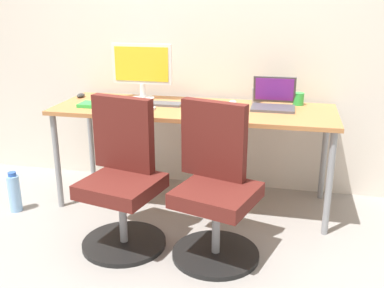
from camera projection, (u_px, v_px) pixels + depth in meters
The scene contains 16 objects.
ground_plane at pixel (193, 202), 3.51m from camera, with size 5.28×5.28×0.00m, color gray.
back_wall at pixel (205, 28), 3.50m from camera, with size 4.40×0.04×2.60m, color silver.
desk at pixel (193, 115), 3.29m from camera, with size 2.05×0.69×0.76m.
office_chair_left at pixel (123, 181), 2.83m from camera, with size 0.54×0.54×0.94m.
office_chair_right at pixel (215, 189), 2.70m from camera, with size 0.55×0.55×0.94m.
water_bottle_on_floor at pixel (14, 193), 3.32m from camera, with size 0.09×0.09×0.31m.
desktop_monitor at pixel (142, 67), 3.48m from camera, with size 0.48×0.18×0.43m.
open_laptop at pixel (273, 100), 3.25m from camera, with size 0.31×0.29×0.22m.
keyboard_by_monitor at pixel (131, 108), 3.21m from camera, with size 0.34×0.12×0.02m, color silver.
keyboard_by_laptop at pixel (159, 104), 3.35m from camera, with size 0.34×0.12×0.02m, color #515156.
mouse_by_monitor at pixel (81, 95), 3.60m from camera, with size 0.06×0.10×0.03m, color #2D2D2D.
mouse_by_laptop at pixel (233, 102), 3.36m from camera, with size 0.06×0.10×0.03m, color silver.
coffee_mug at pixel (298, 99), 3.34m from camera, with size 0.08×0.08×0.09m, color green.
pen_cup at pixel (257, 95), 3.43m from camera, with size 0.07×0.07×0.10m, color slate.
phone_near_laptop at pixel (198, 113), 3.09m from camera, with size 0.07×0.14×0.01m, color black.
notebook at pixel (94, 105), 3.30m from camera, with size 0.21×0.15×0.03m, color green.
Camera 1 is at (0.68, -3.12, 1.53)m, focal length 41.78 mm.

